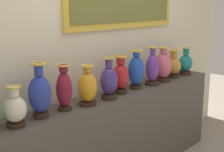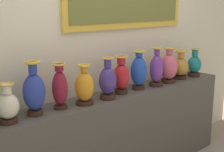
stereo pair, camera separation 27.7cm
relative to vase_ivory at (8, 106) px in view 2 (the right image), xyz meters
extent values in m
cube|color=#4C4742|center=(1.02, 0.04, -0.58)|extent=(2.99, 0.36, 0.90)
cube|color=beige|center=(1.02, 0.27, 0.55)|extent=(4.85, 0.10, 3.15)
cylinder|color=#382319|center=(0.00, 0.00, -0.11)|extent=(0.13, 0.13, 0.03)
ellipsoid|color=beige|center=(0.00, 0.00, 0.00)|extent=(0.16, 0.16, 0.18)
cylinder|color=beige|center=(0.00, 0.00, 0.12)|extent=(0.07, 0.07, 0.07)
torus|color=gold|center=(0.00, 0.00, 0.16)|extent=(0.11, 0.11, 0.02)
cylinder|color=#382319|center=(0.22, 0.02, -0.11)|extent=(0.12, 0.12, 0.04)
ellipsoid|color=#263899|center=(0.22, 0.02, 0.05)|extent=(0.17, 0.17, 0.28)
cylinder|color=#263899|center=(0.22, 0.02, 0.24)|extent=(0.06, 0.06, 0.09)
torus|color=gold|center=(0.22, 0.02, 0.28)|extent=(0.12, 0.12, 0.02)
cylinder|color=#382319|center=(0.45, 0.03, -0.11)|extent=(0.11, 0.11, 0.03)
ellipsoid|color=maroon|center=(0.45, 0.03, 0.04)|extent=(0.13, 0.13, 0.28)
cylinder|color=maroon|center=(0.45, 0.03, 0.21)|extent=(0.07, 0.07, 0.05)
torus|color=gold|center=(0.45, 0.03, 0.24)|extent=(0.11, 0.11, 0.02)
cylinder|color=#382319|center=(0.67, -0.01, -0.11)|extent=(0.15, 0.15, 0.03)
ellipsoid|color=orange|center=(0.67, -0.01, 0.03)|extent=(0.16, 0.16, 0.25)
cylinder|color=orange|center=(0.67, -0.01, 0.18)|extent=(0.06, 0.06, 0.05)
torus|color=gold|center=(0.67, -0.01, 0.21)|extent=(0.11, 0.11, 0.02)
cylinder|color=#382319|center=(0.91, -0.02, -0.11)|extent=(0.14, 0.14, 0.04)
ellipsoid|color=#3F2D7F|center=(0.91, -0.02, 0.04)|extent=(0.16, 0.16, 0.25)
cylinder|color=#3F2D7F|center=(0.91, -0.02, 0.20)|extent=(0.06, 0.06, 0.08)
torus|color=gold|center=(0.91, -0.02, 0.24)|extent=(0.10, 0.10, 0.02)
cylinder|color=#382319|center=(1.12, 0.02, -0.11)|extent=(0.12, 0.12, 0.04)
ellipsoid|color=red|center=(1.12, 0.02, 0.04)|extent=(0.15, 0.15, 0.24)
cylinder|color=red|center=(1.12, 0.02, 0.19)|extent=(0.08, 0.08, 0.07)
torus|color=gold|center=(1.12, 0.02, 0.23)|extent=(0.13, 0.13, 0.02)
cylinder|color=#382319|center=(1.37, 0.03, -0.11)|extent=(0.12, 0.12, 0.03)
ellipsoid|color=#1E47B2|center=(1.37, 0.03, 0.05)|extent=(0.16, 0.16, 0.30)
cylinder|color=#1E47B2|center=(1.37, 0.03, 0.23)|extent=(0.07, 0.07, 0.05)
torus|color=gold|center=(1.37, 0.03, 0.25)|extent=(0.12, 0.12, 0.02)
cylinder|color=#382319|center=(1.59, -0.01, -0.11)|extent=(0.14, 0.14, 0.04)
ellipsoid|color=#6B3393|center=(1.59, -0.01, 0.05)|extent=(0.14, 0.14, 0.29)
cylinder|color=#6B3393|center=(1.59, -0.01, 0.23)|extent=(0.06, 0.06, 0.07)
torus|color=gold|center=(1.59, -0.01, 0.27)|extent=(0.10, 0.10, 0.02)
cylinder|color=#382319|center=(1.80, 0.00, -0.11)|extent=(0.15, 0.15, 0.04)
ellipsoid|color=#CC5972|center=(1.80, 0.00, 0.05)|extent=(0.19, 0.19, 0.27)
cylinder|color=#CC5972|center=(1.80, 0.00, 0.21)|extent=(0.07, 0.07, 0.06)
torus|color=gold|center=(1.80, 0.00, 0.24)|extent=(0.11, 0.11, 0.02)
cylinder|color=#382319|center=(2.04, 0.03, -0.11)|extent=(0.14, 0.14, 0.04)
ellipsoid|color=#B27F2D|center=(2.04, 0.03, 0.01)|extent=(0.18, 0.18, 0.20)
cylinder|color=#B27F2D|center=(2.04, 0.03, 0.15)|extent=(0.07, 0.07, 0.08)
torus|color=gold|center=(2.04, 0.03, 0.19)|extent=(0.13, 0.13, 0.02)
cylinder|color=#382319|center=(2.27, -0.01, -0.11)|extent=(0.14, 0.14, 0.04)
ellipsoid|color=#19727A|center=(2.27, -0.01, 0.01)|extent=(0.16, 0.16, 0.19)
cylinder|color=#19727A|center=(2.27, -0.01, 0.15)|extent=(0.07, 0.07, 0.09)
torus|color=gold|center=(2.27, -0.01, 0.20)|extent=(0.11, 0.11, 0.01)
camera|label=1|loc=(-1.06, -1.89, 0.70)|focal=50.79mm
camera|label=2|loc=(-0.86, -2.09, 0.70)|focal=50.79mm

